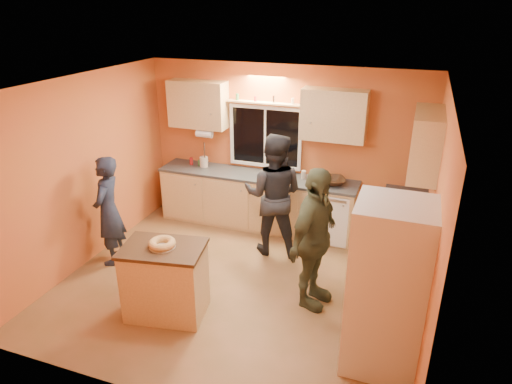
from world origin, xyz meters
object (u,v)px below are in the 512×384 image
at_px(person_left, 109,211).
at_px(person_center, 274,195).
at_px(person_right, 314,239).
at_px(refrigerator, 387,288).
at_px(island, 165,280).

xyz_separation_m(person_left, person_center, (2.06, 1.05, 0.12)).
distance_m(person_center, person_right, 1.36).
height_order(person_center, person_right, person_center).
xyz_separation_m(person_center, person_right, (0.84, -1.07, -0.02)).
relative_size(refrigerator, person_center, 1.00).
xyz_separation_m(refrigerator, person_right, (-0.89, 0.74, -0.02)).
relative_size(person_left, person_right, 0.89).
distance_m(refrigerator, person_center, 2.50).
bearing_deg(person_left, person_center, 103.05).
xyz_separation_m(island, person_center, (0.73, 1.84, 0.45)).
bearing_deg(person_center, person_right, 121.18).
bearing_deg(person_left, person_right, 75.71).
xyz_separation_m(refrigerator, person_left, (-3.79, 0.76, -0.12)).
bearing_deg(person_right, refrigerator, -116.36).
height_order(refrigerator, person_left, refrigerator).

